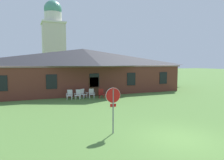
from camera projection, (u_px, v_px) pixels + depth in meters
The scene contains 10 objects.
ground_plane at pixel (180, 139), 9.95m from camera, with size 200.00×200.00×0.00m, color #517A38.
brick_building at pixel (83, 69), 27.23m from camera, with size 23.81×10.40×5.53m.
dome_tower at pixel (54, 42), 46.38m from camera, with size 5.18×5.18×18.41m.
stop_sign at pixel (113, 101), 10.62m from camera, with size 0.81×0.09×2.41m.
lawn_chair_by_porch at pixel (70, 94), 20.77m from camera, with size 0.75×0.81×0.96m.
lawn_chair_near_door at pixel (78, 94), 20.94m from camera, with size 0.80×0.84×0.96m.
lawn_chair_left_end at pixel (83, 93), 21.47m from camera, with size 0.79×0.83×0.96m.
lawn_chair_middle at pixel (92, 93), 21.58m from camera, with size 0.71×0.75×0.96m.
lawn_chair_right_end at pixel (101, 93), 21.49m from camera, with size 0.68×0.72×0.96m.
lawn_chair_far_side at pixel (112, 93), 21.78m from camera, with size 0.73×0.77×0.96m.
Camera 1 is at (-6.68, -7.72, 3.70)m, focal length 32.90 mm.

